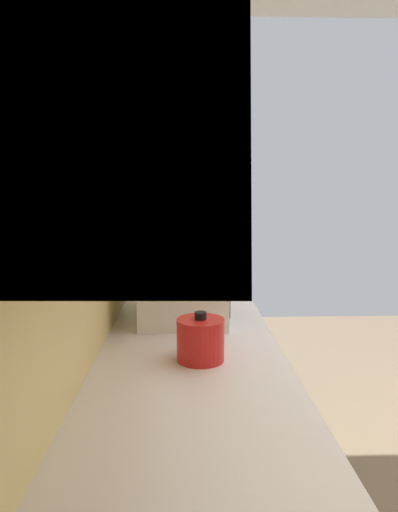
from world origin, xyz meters
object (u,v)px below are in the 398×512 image
(bowl, at_px, (194,278))
(oven_range, at_px, (191,323))
(microwave, at_px, (184,283))
(kettle, at_px, (201,339))

(bowl, bearing_deg, oven_range, 1.03)
(oven_range, xyz_separation_m, microwave, (-1.29, 0.04, 0.59))
(oven_range, distance_m, bowl, 0.80)
(microwave, bearing_deg, oven_range, -1.92)
(kettle, bearing_deg, microwave, 6.05)
(microwave, xyz_separation_m, kettle, (-0.52, -0.06, -0.08))
(microwave, relative_size, kettle, 2.41)
(kettle, bearing_deg, oven_range, 0.37)
(oven_range, relative_size, microwave, 2.14)
(microwave, distance_m, bowl, 0.66)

